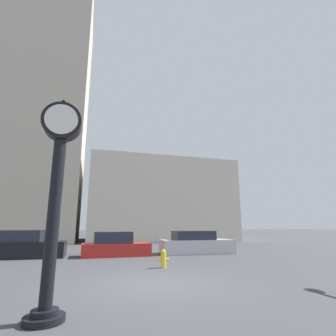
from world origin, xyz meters
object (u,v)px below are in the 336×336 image
object	(u,v)px
street_clock	(56,187)
fire_hydrant_near	(163,258)
car_black	(20,246)
car_silver	(196,244)
car_red	(115,246)

from	to	relation	value
street_clock	fire_hydrant_near	bearing A→B (deg)	55.35
car_black	fire_hydrant_near	size ratio (longest dim) A/B	6.23
street_clock	car_silver	world-z (taller)	street_clock
street_clock	car_red	world-z (taller)	street_clock
street_clock	fire_hydrant_near	xyz separation A→B (m)	(3.73, 5.39, -2.07)
car_silver	fire_hydrant_near	distance (m)	6.03
fire_hydrant_near	car_silver	bearing A→B (deg)	54.61
car_black	car_silver	world-z (taller)	car_black
car_red	fire_hydrant_near	world-z (taller)	car_red
car_black	car_red	size ratio (longest dim) A/B	1.19
car_black	fire_hydrant_near	world-z (taller)	car_black
car_black	car_silver	bearing A→B (deg)	-1.32
street_clock	fire_hydrant_near	size ratio (longest dim) A/B	5.95
car_red	car_silver	xyz separation A→B (m)	(5.01, 0.04, 0.02)
street_clock	car_red	distance (m)	10.66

